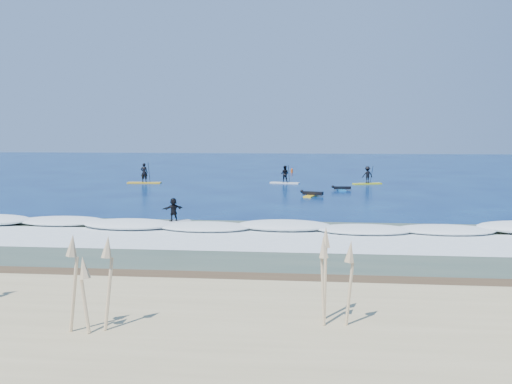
# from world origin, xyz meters

# --- Properties ---
(ground) EXTENTS (160.00, 160.00, 0.00)m
(ground) POSITION_xyz_m (0.00, 0.00, 0.00)
(ground) COLOR #031443
(ground) RESTS_ON ground
(dune) EXTENTS (90.00, 7.00, 2.00)m
(dune) POSITION_xyz_m (0.00, -27.00, 0.00)
(dune) COLOR tan
(dune) RESTS_ON ground
(wet_sand_strip) EXTENTS (90.00, 5.00, 0.08)m
(wet_sand_strip) POSITION_xyz_m (0.00, -21.50, 0.00)
(wet_sand_strip) COLOR #43301F
(wet_sand_strip) RESTS_ON ground
(shallow_water) EXTENTS (90.00, 13.00, 0.01)m
(shallow_water) POSITION_xyz_m (0.00, -14.00, 0.01)
(shallow_water) COLOR #35493A
(shallow_water) RESTS_ON ground
(breaking_wave) EXTENTS (40.00, 6.00, 0.30)m
(breaking_wave) POSITION_xyz_m (0.00, -10.00, 0.00)
(breaking_wave) COLOR white
(breaking_wave) RESTS_ON ground
(whitewater) EXTENTS (34.00, 5.00, 0.02)m
(whitewater) POSITION_xyz_m (0.00, -13.00, 0.00)
(whitewater) COLOR silver
(whitewater) RESTS_ON ground
(dune_grass) EXTENTS (40.00, 4.00, 1.70)m
(dune_grass) POSITION_xyz_m (0.00, -27.00, 1.85)
(dune_grass) COLOR tan
(dune_grass) RESTS_ON dune
(sup_paddler_left) EXTENTS (3.17, 0.90, 2.21)m
(sup_paddler_left) POSITION_xyz_m (-13.37, 13.47, 0.69)
(sup_paddler_left) COLOR gold
(sup_paddler_left) RESTS_ON ground
(sup_paddler_center) EXTENTS (2.83, 1.20, 1.93)m
(sup_paddler_center) POSITION_xyz_m (-0.22, 14.63, 0.72)
(sup_paddler_center) COLOR white
(sup_paddler_center) RESTS_ON ground
(sup_paddler_right) EXTENTS (2.77, 1.61, 1.90)m
(sup_paddler_right) POSITION_xyz_m (7.42, 14.66, 0.74)
(sup_paddler_right) COLOR #D0D116
(sup_paddler_right) RESTS_ON ground
(prone_paddler_near) EXTENTS (1.77, 2.33, 0.47)m
(prone_paddler_near) POSITION_xyz_m (2.34, 4.65, 0.16)
(prone_paddler_near) COLOR yellow
(prone_paddler_near) RESTS_ON ground
(prone_paddler_far) EXTENTS (1.62, 2.07, 0.42)m
(prone_paddler_far) POSITION_xyz_m (4.77, 9.00, 0.14)
(prone_paddler_far) COLOR #1975BF
(prone_paddler_far) RESTS_ON ground
(wave_surfer) EXTENTS (1.75, 1.54, 1.33)m
(wave_surfer) POSITION_xyz_m (-4.86, -9.44, 0.76)
(wave_surfer) COLOR silver
(wave_surfer) RESTS_ON breaking_wave
(marker_buoy) EXTENTS (0.26, 0.26, 0.62)m
(marker_buoy) POSITION_xyz_m (-0.05, 27.53, 0.27)
(marker_buoy) COLOR #CB4912
(marker_buoy) RESTS_ON ground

